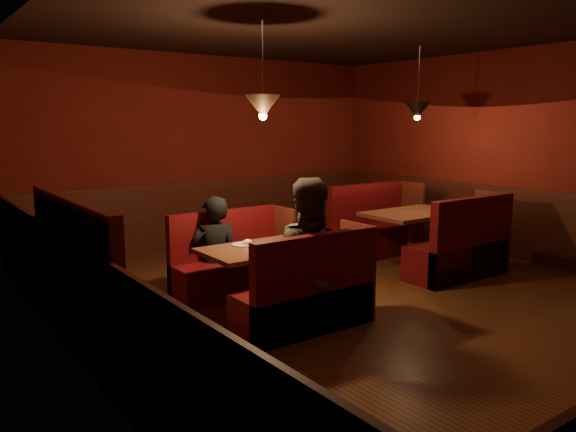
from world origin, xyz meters
TOP-DOWN VIEW (x-y plane):
  - room at (-0.28, 0.05)m, footprint 6.02×7.02m
  - main_table at (-1.08, 0.32)m, footprint 1.24×0.75m
  - main_bench_far at (-1.07, 1.02)m, footprint 1.36×0.49m
  - main_bench_near at (-1.07, -0.39)m, footprint 1.36×0.49m
  - second_table at (1.52, 0.67)m, footprint 1.29×0.83m
  - second_bench_far at (1.55, 1.45)m, footprint 1.43×0.53m
  - second_bench_near at (1.55, -0.10)m, footprint 1.43×0.53m
  - diner_a at (-1.28, 1.02)m, footprint 0.61×0.47m
  - diner_b at (-0.94, -0.30)m, footprint 0.86×0.68m

SIDE VIEW (x-z plane):
  - main_bench_far at x=-1.07m, z-range -0.17..0.76m
  - main_bench_near at x=-1.07m, z-range -0.17..0.76m
  - second_bench_far at x=1.55m, z-range -0.19..0.84m
  - second_bench_near at x=1.55m, z-range -0.19..0.84m
  - main_table at x=-1.08m, z-range 0.08..0.95m
  - second_table at x=1.52m, z-range 0.18..0.91m
  - diner_a at x=-1.28m, z-range 0.00..1.47m
  - diner_b at x=-0.94m, z-range 0.00..1.75m
  - room at x=-0.28m, z-range -0.41..2.51m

